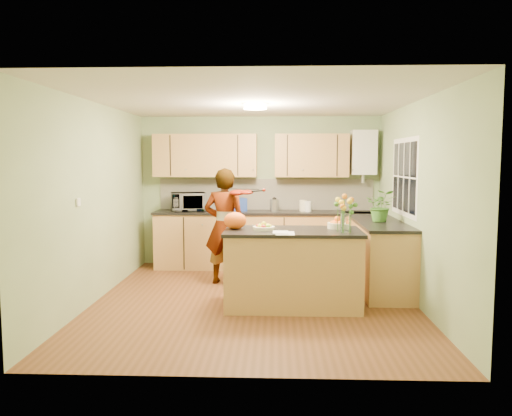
{
  "coord_description": "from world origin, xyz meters",
  "views": [
    {
      "loc": [
        0.27,
        -6.18,
        1.78
      ],
      "look_at": [
        0.0,
        0.5,
        1.13
      ],
      "focal_mm": 35.0,
      "sensor_mm": 36.0,
      "label": 1
    }
  ],
  "objects": [
    {
      "name": "violinist",
      "position": [
        -0.46,
        0.88,
        0.83
      ],
      "size": [
        0.66,
        0.49,
        1.66
      ],
      "primitive_type": "imported",
      "rotation": [
        0.0,
        0.0,
        2.98
      ],
      "color": "tan",
      "rests_on": "floor"
    },
    {
      "name": "jar_white",
      "position": [
        0.8,
        1.94,
        1.02
      ],
      "size": [
        0.14,
        0.14,
        0.17
      ],
      "primitive_type": "cylinder",
      "rotation": [
        0.0,
        0.0,
        -0.29
      ],
      "color": "white",
      "rests_on": "back_counter"
    },
    {
      "name": "floor",
      "position": [
        0.0,
        0.0,
        0.0
      ],
      "size": [
        4.5,
        4.5,
        0.0
      ],
      "primitive_type": "plane",
      "color": "brown",
      "rests_on": "ground"
    },
    {
      "name": "papers",
      "position": [
        0.37,
        -0.53,
        0.95
      ],
      "size": [
        0.22,
        0.29,
        0.01
      ],
      "primitive_type": "cube",
      "color": "white",
      "rests_on": "peninsula_island"
    },
    {
      "name": "boiler",
      "position": [
        1.7,
        2.09,
        1.9
      ],
      "size": [
        0.4,
        0.3,
        0.86
      ],
      "color": "white",
      "rests_on": "wall_back"
    },
    {
      "name": "wall_left",
      "position": [
        -2.0,
        0.0,
        1.25
      ],
      "size": [
        0.02,
        4.5,
        2.5
      ],
      "primitive_type": "cube",
      "color": "gray",
      "rests_on": "floor"
    },
    {
      "name": "microwave",
      "position": [
        -1.17,
        1.94,
        1.09
      ],
      "size": [
        0.62,
        0.5,
        0.3
      ],
      "primitive_type": "imported",
      "rotation": [
        0.0,
        0.0,
        0.26
      ],
      "color": "white",
      "rests_on": "back_counter"
    },
    {
      "name": "upper_cabinets",
      "position": [
        -0.18,
        2.08,
        1.85
      ],
      "size": [
        3.2,
        0.34,
        0.7
      ],
      "color": "#B58D48",
      "rests_on": "wall_back"
    },
    {
      "name": "peninsula_island",
      "position": [
        0.47,
        -0.23,
        0.47
      ],
      "size": [
        1.64,
        0.84,
        0.94
      ],
      "color": "#B58D48",
      "rests_on": "floor"
    },
    {
      "name": "splashback",
      "position": [
        0.1,
        2.23,
        1.2
      ],
      "size": [
        3.6,
        0.02,
        0.52
      ],
      "primitive_type": "cube",
      "color": "white",
      "rests_on": "back_counter"
    },
    {
      "name": "orange_bag",
      "position": [
        -0.23,
        -0.18,
        1.04
      ],
      "size": [
        0.33,
        0.3,
        0.21
      ],
      "primitive_type": "ellipsoid",
      "rotation": [
        0.0,
        0.0,
        0.27
      ],
      "color": "#FD5F14",
      "rests_on": "peninsula_island"
    },
    {
      "name": "potted_plant",
      "position": [
        1.7,
        0.62,
        1.16
      ],
      "size": [
        0.47,
        0.44,
        0.44
      ],
      "primitive_type": "imported",
      "rotation": [
        0.0,
        0.0,
        -0.28
      ],
      "color": "#3F7B29",
      "rests_on": "right_counter"
    },
    {
      "name": "flower_vase",
      "position": [
        1.07,
        -0.41,
        1.26
      ],
      "size": [
        0.26,
        0.26,
        0.49
      ],
      "rotation": [
        0.0,
        0.0,
        0.02
      ],
      "color": "silver",
      "rests_on": "peninsula_island"
    },
    {
      "name": "fruit_dish",
      "position": [
        0.12,
        -0.23,
        0.98
      ],
      "size": [
        0.27,
        0.27,
        0.09
      ],
      "color": "beige",
      "rests_on": "peninsula_island"
    },
    {
      "name": "orange_bowl",
      "position": [
        1.02,
        -0.08,
        1.0
      ],
      "size": [
        0.24,
        0.24,
        0.14
      ],
      "color": "beige",
      "rests_on": "peninsula_island"
    },
    {
      "name": "wall_right",
      "position": [
        2.0,
        0.0,
        1.25
      ],
      "size": [
        0.02,
        4.5,
        2.5
      ],
      "primitive_type": "cube",
      "color": "gray",
      "rests_on": "floor"
    },
    {
      "name": "ceiling",
      "position": [
        0.0,
        0.0,
        2.5
      ],
      "size": [
        4.0,
        4.5,
        0.02
      ],
      "primitive_type": "cube",
      "color": "silver",
      "rests_on": "wall_back"
    },
    {
      "name": "wall_back",
      "position": [
        0.0,
        2.25,
        1.25
      ],
      "size": [
        4.0,
        0.02,
        2.5
      ],
      "primitive_type": "cube",
      "color": "gray",
      "rests_on": "floor"
    },
    {
      "name": "light_switch",
      "position": [
        -1.99,
        -0.6,
        1.3
      ],
      "size": [
        0.02,
        0.09,
        0.09
      ],
      "primitive_type": "cube",
      "color": "white",
      "rests_on": "wall_left"
    },
    {
      "name": "violin",
      "position": [
        -0.26,
        0.66,
        1.33
      ],
      "size": [
        0.66,
        0.57,
        0.16
      ],
      "primitive_type": null,
      "rotation": [
        0.17,
        0.0,
        -0.61
      ],
      "color": "#4B0B04",
      "rests_on": "violinist"
    },
    {
      "name": "ceiling_lamp",
      "position": [
        0.0,
        0.3,
        2.46
      ],
      "size": [
        0.3,
        0.3,
        0.07
      ],
      "color": "#FFEABF",
      "rests_on": "ceiling"
    },
    {
      "name": "kettle",
      "position": [
        0.24,
        1.97,
        1.05
      ],
      "size": [
        0.14,
        0.14,
        0.27
      ],
      "rotation": [
        0.0,
        0.0,
        0.1
      ],
      "color": "#BABABF",
      "rests_on": "back_counter"
    },
    {
      "name": "back_counter",
      "position": [
        0.1,
        1.95,
        0.47
      ],
      "size": [
        3.64,
        0.62,
        0.94
      ],
      "color": "#B58D48",
      "rests_on": "floor"
    },
    {
      "name": "window_right",
      "position": [
        1.99,
        0.6,
        1.55
      ],
      "size": [
        0.01,
        1.3,
        1.05
      ],
      "color": "white",
      "rests_on": "wall_right"
    },
    {
      "name": "wall_front",
      "position": [
        0.0,
        -2.25,
        1.25
      ],
      "size": [
        4.0,
        0.02,
        2.5
      ],
      "primitive_type": "cube",
      "color": "gray",
      "rests_on": "floor"
    },
    {
      "name": "blue_box",
      "position": [
        -0.36,
        1.96,
        1.05
      ],
      "size": [
        0.32,
        0.29,
        0.21
      ],
      "primitive_type": "cube",
      "rotation": [
        0.0,
        0.0,
        0.41
      ],
      "color": "#203A96",
      "rests_on": "back_counter"
    },
    {
      "name": "right_counter",
      "position": [
        1.7,
        0.85,
        0.47
      ],
      "size": [
        0.62,
        2.24,
        0.94
      ],
      "color": "#B58D48",
      "rests_on": "floor"
    },
    {
      "name": "jar_cream",
      "position": [
        0.72,
        1.98,
        1.03
      ],
      "size": [
        0.15,
        0.15,
        0.18
      ],
      "primitive_type": "cylinder",
      "rotation": [
        0.0,
        0.0,
        0.29
      ],
      "color": "beige",
      "rests_on": "back_counter"
    }
  ]
}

